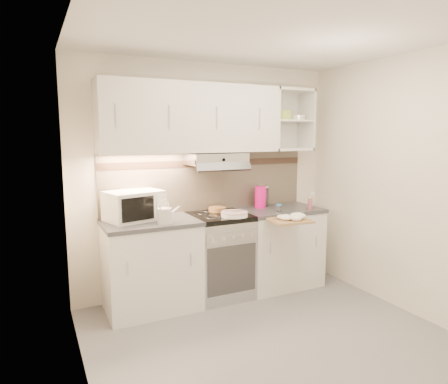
% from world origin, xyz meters
% --- Properties ---
extents(ground, '(3.00, 3.00, 0.00)m').
position_xyz_m(ground, '(0.00, 0.00, 0.00)').
color(ground, gray).
rests_on(ground, ground).
extents(room_shell, '(3.04, 2.84, 2.52)m').
position_xyz_m(room_shell, '(0.00, 0.37, 1.63)').
color(room_shell, white).
rests_on(room_shell, ground).
extents(base_cabinet_left, '(0.90, 0.60, 0.86)m').
position_xyz_m(base_cabinet_left, '(-0.75, 1.10, 0.43)').
color(base_cabinet_left, white).
rests_on(base_cabinet_left, ground).
extents(worktop_left, '(0.92, 0.62, 0.04)m').
position_xyz_m(worktop_left, '(-0.75, 1.10, 0.88)').
color(worktop_left, '#47474C').
rests_on(worktop_left, base_cabinet_left).
extents(base_cabinet_right, '(0.90, 0.60, 0.86)m').
position_xyz_m(base_cabinet_right, '(0.75, 1.10, 0.43)').
color(base_cabinet_right, white).
rests_on(base_cabinet_right, ground).
extents(worktop_right, '(0.92, 0.62, 0.04)m').
position_xyz_m(worktop_right, '(0.75, 1.10, 0.88)').
color(worktop_right, '#47474C').
rests_on(worktop_right, base_cabinet_right).
extents(electric_range, '(0.60, 0.60, 0.90)m').
position_xyz_m(electric_range, '(0.00, 1.10, 0.45)').
color(electric_range, '#B7B7BC').
rests_on(electric_range, ground).
extents(microwave, '(0.59, 0.50, 0.29)m').
position_xyz_m(microwave, '(-0.88, 1.20, 1.04)').
color(microwave, white).
rests_on(microwave, worktop_left).
extents(watering_can, '(0.26, 0.17, 0.23)m').
position_xyz_m(watering_can, '(-0.65, 0.92, 0.98)').
color(watering_can, silver).
rests_on(watering_can, worktop_left).
extents(plate_stack, '(0.28, 0.28, 0.06)m').
position_xyz_m(plate_stack, '(0.08, 0.92, 0.93)').
color(plate_stack, white).
rests_on(plate_stack, electric_range).
extents(bread_loaf, '(0.19, 0.19, 0.05)m').
position_xyz_m(bread_loaf, '(0.04, 1.24, 0.92)').
color(bread_loaf, '#B28440').
rests_on(bread_loaf, electric_range).
extents(pink_pitcher, '(0.13, 0.12, 0.25)m').
position_xyz_m(pink_pitcher, '(0.58, 1.23, 1.02)').
color(pink_pitcher, '#FF0B89').
rests_on(pink_pitcher, worktop_right).
extents(glass_jar, '(0.13, 0.13, 0.24)m').
position_xyz_m(glass_jar, '(0.66, 1.30, 1.02)').
color(glass_jar, white).
rests_on(glass_jar, worktop_right).
extents(spice_jar, '(0.06, 0.06, 0.08)m').
position_xyz_m(spice_jar, '(0.64, 0.94, 0.94)').
color(spice_jar, white).
rests_on(spice_jar, worktop_right).
extents(spray_bottle, '(0.08, 0.08, 0.21)m').
position_xyz_m(spray_bottle, '(1.02, 0.88, 0.98)').
color(spray_bottle, pink).
rests_on(spray_bottle, worktop_right).
extents(cutting_board, '(0.44, 0.40, 0.02)m').
position_xyz_m(cutting_board, '(0.56, 0.64, 0.87)').
color(cutting_board, tan).
rests_on(cutting_board, base_cabinet_right).
extents(dish_towel, '(0.33, 0.29, 0.08)m').
position_xyz_m(dish_towel, '(0.56, 0.60, 0.92)').
color(dish_towel, white).
rests_on(dish_towel, cutting_board).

